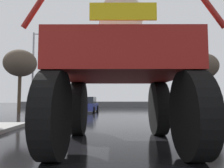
% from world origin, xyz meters
% --- Properties ---
extents(ground_plane, '(120.00, 120.00, 0.00)m').
position_xyz_m(ground_plane, '(0.00, 18.00, 0.00)').
color(ground_plane, black).
extents(oversize_sprayer, '(4.39, 5.20, 4.74)m').
position_xyz_m(oversize_sprayer, '(0.22, 7.49, 2.07)').
color(oversize_sprayer, black).
rests_on(oversize_sprayer, ground).
extents(sedan_ahead, '(2.14, 4.23, 1.52)m').
position_xyz_m(sedan_ahead, '(-2.12, 22.42, 0.71)').
color(sedan_ahead, navy).
rests_on(sedan_ahead, ground).
extents(traffic_signal_near_right, '(0.24, 0.54, 4.10)m').
position_xyz_m(traffic_signal_near_right, '(4.35, 11.36, 2.99)').
color(traffic_signal_near_right, '#A8AAAF').
rests_on(traffic_signal_near_right, ground).
extents(streetlight_far_left, '(1.94, 0.24, 8.09)m').
position_xyz_m(streetlight_far_left, '(-7.49, 22.30, 4.50)').
color(streetlight_far_left, '#A8AAAF').
rests_on(streetlight_far_left, ground).
extents(bare_tree_left, '(3.16, 3.16, 6.22)m').
position_xyz_m(bare_tree_left, '(-8.79, 22.02, 4.84)').
color(bare_tree_left, '#473828').
rests_on(bare_tree_left, ground).
extents(bare_tree_right, '(3.36, 3.36, 6.40)m').
position_xyz_m(bare_tree_right, '(10.59, 24.04, 4.93)').
color(bare_tree_right, '#473828').
rests_on(bare_tree_right, ground).
extents(roadside_barrier, '(29.03, 0.24, 0.90)m').
position_xyz_m(roadside_barrier, '(0.00, 35.28, 0.45)').
color(roadside_barrier, '#59595B').
rests_on(roadside_barrier, ground).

